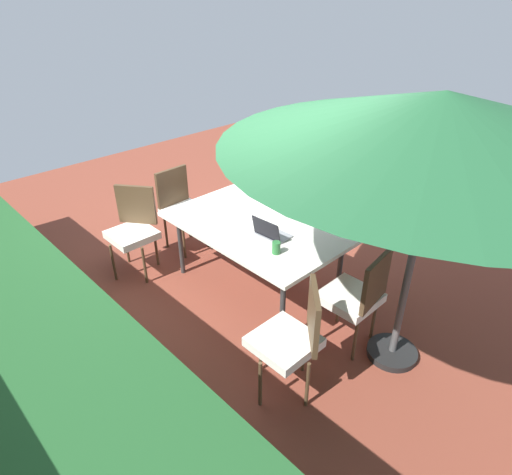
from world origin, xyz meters
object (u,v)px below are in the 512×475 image
object	(u,v)px
chair_west	(357,294)
chair_northeast	(133,227)
laptop	(271,233)
chair_northwest	(292,336)
chair_east	(181,206)
patio_umbrella	(441,121)
cup	(276,248)
dining_table	(256,229)

from	to	relation	value
chair_west	chair_northeast	bearing A→B (deg)	-79.77
chair_northeast	laptop	distance (m)	1.63
chair_northwest	chair_east	bearing A→B (deg)	-151.46
patio_umbrella	chair_east	world-z (taller)	patio_umbrella
chair_northeast	chair_west	size ratio (longest dim) A/B	1.00
chair_northeast	cup	bearing A→B (deg)	-21.07
patio_umbrella	cup	world-z (taller)	patio_umbrella
chair_east	cup	world-z (taller)	chair_east
dining_table	chair_west	distance (m)	1.24
chair_northeast	chair_west	world-z (taller)	same
patio_umbrella	laptop	distance (m)	1.84
cup	patio_umbrella	bearing A→B (deg)	-159.10
patio_umbrella	laptop	bearing A→B (deg)	10.23
chair_east	chair_northwest	size ratio (longest dim) A/B	1.00
patio_umbrella	cup	bearing A→B (deg)	20.90
chair_northwest	cup	size ratio (longest dim) A/B	8.57
cup	chair_west	bearing A→B (deg)	-159.05
laptop	dining_table	bearing A→B (deg)	-18.73
dining_table	laptop	world-z (taller)	laptop
chair_east	laptop	bearing A→B (deg)	-93.26
chair_east	chair_northwest	distance (m)	2.55
chair_northeast	chair_northwest	size ratio (longest dim) A/B	1.00
chair_west	laptop	world-z (taller)	laptop
chair_west	laptop	distance (m)	0.99
dining_table	chair_northwest	size ratio (longest dim) A/B	1.88
dining_table	chair_east	xyz separation A→B (m)	(1.26, 0.04, -0.17)
chair_northwest	laptop	world-z (taller)	laptop
dining_table	patio_umbrella	xyz separation A→B (m)	(-1.58, -0.16, 1.38)
chair_west	cup	xyz separation A→B (m)	(0.71, 0.27, 0.27)
patio_umbrella	chair_northwest	world-z (taller)	patio_umbrella
laptop	chair_east	bearing A→B (deg)	-4.75
dining_table	cup	distance (m)	0.58
chair_east	dining_table	bearing A→B (deg)	-90.03
chair_east	chair_west	world-z (taller)	same
chair_east	laptop	xyz separation A→B (m)	(-1.54, 0.03, 0.26)
laptop	cup	xyz separation A→B (m)	(-0.24, 0.17, 0.01)
dining_table	cup	size ratio (longest dim) A/B	16.12
dining_table	chair_northeast	xyz separation A→B (m)	(1.18, 0.74, -0.17)
chair_northwest	chair_west	size ratio (longest dim) A/B	1.00
patio_umbrella	chair_northeast	world-z (taller)	patio_umbrella
cup	dining_table	bearing A→B (deg)	-25.61
dining_table	patio_umbrella	world-z (taller)	patio_umbrella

